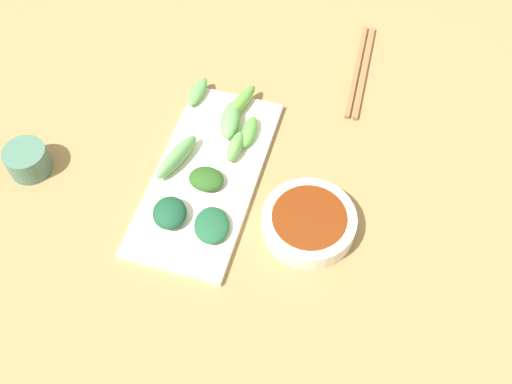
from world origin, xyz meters
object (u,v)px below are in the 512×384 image
Objects in this scene: chopsticks at (361,71)px; sauce_bowl at (309,222)px; tea_cup at (28,160)px; serving_plate at (207,176)px.

sauce_bowl is at bearing 84.93° from chopsticks.
tea_cup is (0.47, 0.36, 0.02)m from chopsticks.
sauce_bowl reaches higher than chopsticks.
sauce_bowl is 2.10× the size of tea_cup.
sauce_bowl is 0.41× the size of serving_plate.
sauce_bowl reaches higher than serving_plate.
sauce_bowl is 0.34m from chopsticks.
tea_cup is at bearing 12.59° from serving_plate.
tea_cup is (0.46, 0.02, 0.00)m from sauce_bowl.
sauce_bowl is 0.61× the size of chopsticks.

